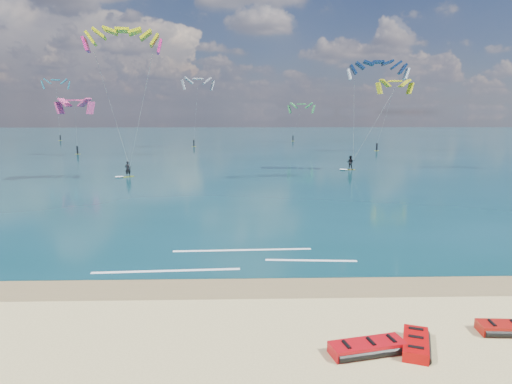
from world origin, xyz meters
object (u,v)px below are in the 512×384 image
packed_kite_right (415,349)px  kitesurfer_main (125,99)px  packed_kite_mid (510,333)px  kitesurfer_far (365,107)px  packed_kite_left (367,353)px

packed_kite_right → kitesurfer_main: bearing=47.0°
packed_kite_right → packed_kite_mid: bearing=-54.6°
kitesurfer_far → packed_kite_mid: bearing=-89.0°
packed_kite_left → packed_kite_mid: bearing=-0.3°
packed_kite_left → packed_kite_mid: (5.08, 1.11, 0.00)m
packed_kite_mid → packed_kite_right: (-3.53, -0.92, 0.00)m
packed_kite_left → kitesurfer_main: bearing=101.5°
packed_kite_left → packed_kite_right: 1.56m
packed_kite_mid → kitesurfer_far: (5.82, 41.27, 7.75)m
packed_kite_left → kitesurfer_main: 39.51m
packed_kite_mid → kitesurfer_far: kitesurfer_far is taller
packed_kite_left → packed_kite_mid: size_ratio=1.10×
packed_kite_right → kitesurfer_main: kitesurfer_main is taller
packed_kite_left → kitesurfer_main: kitesurfer_main is taller
packed_kite_right → kitesurfer_main: size_ratio=0.13×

